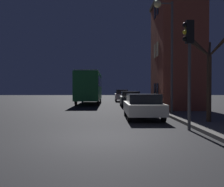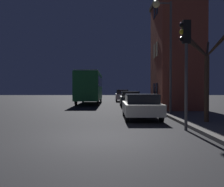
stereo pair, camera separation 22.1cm
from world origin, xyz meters
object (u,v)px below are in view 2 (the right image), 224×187
Objects in this scene: streetlamp at (165,35)px; car_far_lane at (123,95)px; car_mid_lane at (130,99)px; car_near_lane at (142,106)px; bus at (90,85)px; traffic_light at (186,52)px; bare_tree at (207,76)px.

streetlamp is 18.32m from car_far_lane.
car_near_lane is at bearing -90.44° from car_mid_lane.
car_near_lane is at bearing -74.04° from bus.
bare_tree is at bearing 48.71° from traffic_light.
traffic_light reaches higher than car_far_lane.
bare_tree reaches higher than traffic_light.
car_near_lane is 9.57m from car_mid_lane.
bus is (-5.75, 12.61, -2.90)m from streetlamp.
bus is at bearing 105.96° from car_near_lane.
car_far_lane is at bearing 97.84° from bare_tree.
car_mid_lane is at bearing 102.75° from bare_tree.
traffic_light is 1.00× the size of car_near_lane.
car_far_lane is at bearing 93.82° from traffic_light.
car_near_lane is 1.07× the size of car_far_lane.
streetlamp is 1.71× the size of car_far_lane.
bare_tree is at bearing -82.16° from car_far_lane.
traffic_light is 1.04× the size of car_mid_lane.
streetlamp reaches higher than bus.
bus is 6.47m from car_mid_lane.
streetlamp is 1.60× the size of car_near_lane.
car_near_lane is (-1.65, -1.72, -4.25)m from streetlamp.
bus is 2.16× the size of car_near_lane.
streetlamp is 4.88m from car_near_lane.
car_mid_lane is at bearing -88.15° from car_far_lane.
streetlamp is 9.06m from car_mid_lane.
traffic_light is (-0.34, -5.53, -1.87)m from streetlamp.
traffic_light reaches higher than bus.
bare_tree is 12.14m from car_mid_lane.
car_far_lane is at bearing 91.85° from car_mid_lane.
car_far_lane reaches higher than car_near_lane.
car_mid_lane is 1.03× the size of car_far_lane.
traffic_light is 4.68m from car_near_lane.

